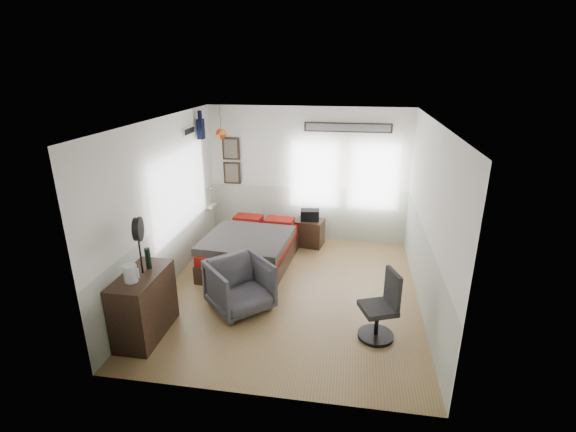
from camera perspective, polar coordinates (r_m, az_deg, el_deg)
name	(u,v)px	position (r m, az deg, el deg)	size (l,w,h in m)	color
ground_plane	(290,292)	(6.80, 0.30, -10.39)	(4.00, 4.50, 0.01)	olive
room_shell	(287,192)	(6.33, -0.11, 3.27)	(4.02, 4.52, 2.71)	white
wall_decor	(249,139)	(8.12, -5.36, 10.46)	(3.55, 1.32, 1.44)	black
bed	(251,249)	(7.58, -5.06, -4.46)	(1.54, 2.06, 0.62)	black
dresser	(144,305)	(5.94, -19.07, -11.40)	(0.48, 1.00, 0.90)	black
armchair	(240,286)	(6.24, -6.61, -9.43)	(0.82, 0.84, 0.77)	#4E4D58
nightstand	(310,233)	(8.36, 2.97, -2.28)	(0.53, 0.43, 0.53)	black
task_chair	(381,311)	(5.73, 12.65, -12.61)	(0.55, 0.55, 0.96)	black
kettle	(130,273)	(5.54, -20.75, -7.36)	(0.20, 0.17, 0.22)	silver
bottle	(148,258)	(5.78, -18.60, -5.52)	(0.07, 0.07, 0.29)	black
stand_fan	(138,230)	(5.51, -19.83, -1.84)	(0.16, 0.31, 0.76)	black
black_bag	(310,215)	(8.23, 3.01, 0.13)	(0.36, 0.23, 0.21)	black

